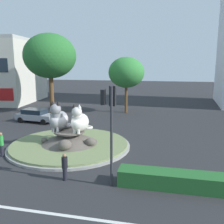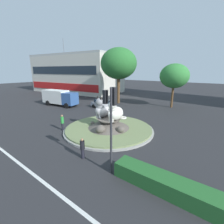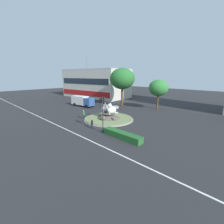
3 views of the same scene
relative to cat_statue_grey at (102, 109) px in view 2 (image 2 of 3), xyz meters
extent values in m
plane|color=#28282B|center=(0.90, -0.03, -2.22)|extent=(160.00, 160.00, 0.00)
cube|color=silver|center=(0.90, -8.89, -2.22)|extent=(112.00, 0.20, 0.01)
cylinder|color=gray|center=(0.90, -0.03, -2.13)|extent=(9.68, 9.68, 0.18)
cylinder|color=#707F51|center=(0.90, -0.03, -1.97)|extent=(9.29, 9.29, 0.15)
cone|color=#564F47|center=(0.90, -0.03, -1.39)|extent=(4.45, 4.45, 1.00)
cylinder|color=#564F47|center=(0.90, -0.03, -0.95)|extent=(2.45, 2.45, 0.12)
ellipsoid|color=#564F47|center=(2.77, -0.50, -1.56)|extent=(0.82, 0.70, 0.66)
ellipsoid|color=#564F47|center=(0.62, 1.68, -1.64)|extent=(0.63, 0.60, 0.50)
ellipsoid|color=#564F47|center=(-1.04, -0.56, -1.68)|extent=(0.53, 0.40, 0.43)
ellipsoid|color=#564F47|center=(1.23, -1.77, -1.50)|extent=(0.99, 1.03, 0.79)
ellipsoid|color=gray|center=(-0.01, 0.11, -0.13)|extent=(1.38, 2.13, 1.54)
cylinder|color=gray|center=(0.00, -0.31, 0.05)|extent=(1.01, 1.01, 0.96)
sphere|color=gray|center=(0.00, -0.46, 0.89)|extent=(0.85, 0.85, 0.85)
torus|color=gray|center=(0.32, 0.98, -0.74)|extent=(0.93, 0.93, 0.19)
cone|color=black|center=(0.23, -0.46, 1.38)|extent=(0.35, 0.35, 0.35)
cone|color=black|center=(-0.23, -0.47, 1.38)|extent=(0.35, 0.35, 0.35)
cylinder|color=gray|center=(0.18, -0.65, -0.70)|extent=(0.27, 0.27, 0.38)
cylinder|color=gray|center=(-0.17, -0.66, -0.70)|extent=(0.27, 0.27, 0.38)
ellipsoid|color=silver|center=(1.81, 0.00, -0.18)|extent=(1.40, 2.05, 1.43)
cylinder|color=silver|center=(1.78, -0.39, -0.02)|extent=(1.00, 1.00, 0.89)
sphere|color=silver|center=(1.77, -0.54, 0.76)|extent=(0.79, 0.79, 0.79)
torus|color=silver|center=(2.19, 0.77, -0.75)|extent=(1.05, 1.05, 0.18)
cone|color=silver|center=(1.98, -0.55, 1.22)|extent=(0.35, 0.35, 0.32)
cone|color=black|center=(1.55, -0.52, 1.22)|extent=(0.35, 0.35, 0.32)
cylinder|color=silver|center=(1.92, -0.73, -0.71)|extent=(0.25, 0.25, 0.36)
cylinder|color=silver|center=(1.59, -0.70, -0.71)|extent=(0.25, 0.25, 0.36)
cylinder|color=#2D2D33|center=(5.64, -5.75, 0.51)|extent=(0.14, 0.14, 5.46)
cube|color=black|center=(5.66, -5.53, 2.71)|extent=(0.34, 0.27, 1.05)
sphere|color=#360606|center=(5.66, -5.45, 3.03)|extent=(0.18, 0.18, 0.18)
sphere|color=orange|center=(5.66, -5.45, 2.71)|extent=(0.18, 0.18, 0.18)
sphere|color=black|center=(5.66, -5.45, 2.40)|extent=(0.18, 0.18, 0.18)
cube|color=black|center=(5.19, -5.71, 2.66)|extent=(0.22, 0.30, 0.80)
cube|color=beige|center=(-27.08, 19.93, 2.90)|extent=(27.08, 15.94, 10.24)
cube|color=#B21919|center=(-26.30, 13.43, -0.17)|extent=(24.53, 3.06, 1.84)
cube|color=#19232D|center=(-26.31, 13.45, 4.13)|extent=(23.50, 2.90, 2.05)
cube|color=#B2B2AD|center=(-27.08, 19.93, 8.27)|extent=(27.08, 15.94, 0.50)
cylinder|color=#4C4C51|center=(-32.15, 19.36, 11.03)|extent=(0.10, 0.10, 5.02)
cube|color=#235B28|center=(9.07, -5.27, -1.77)|extent=(6.20, 1.20, 0.90)
cylinder|color=brown|center=(-6.71, 12.62, 0.20)|extent=(0.59, 0.59, 4.85)
ellipsoid|color=#286B2D|center=(-6.71, 12.62, 5.35)|extent=(6.80, 6.80, 5.78)
cylinder|color=brown|center=(2.94, 15.21, -0.46)|extent=(0.37, 0.37, 3.52)
ellipsoid|color=#337F38|center=(2.94, 15.21, 3.22)|extent=(4.79, 4.79, 4.07)
cylinder|color=black|center=(2.89, -5.65, -1.85)|extent=(0.26, 0.26, 0.74)
cylinder|color=black|center=(2.89, -5.65, -1.16)|extent=(0.34, 0.34, 0.64)
sphere|color=#936B4C|center=(2.89, -5.65, -0.73)|extent=(0.21, 0.21, 0.21)
cylinder|color=black|center=(-3.04, -3.14, -1.81)|extent=(0.24, 0.24, 0.83)
cylinder|color=#288C38|center=(-3.04, -3.14, -1.04)|extent=(0.32, 0.32, 0.72)
sphere|color=#936B4C|center=(-3.04, -3.14, -0.56)|extent=(0.24, 0.24, 0.24)
cube|color=#99999E|center=(-6.11, 7.32, -1.58)|extent=(4.77, 2.34, 0.64)
cube|color=#19232D|center=(-6.34, 7.35, -1.00)|extent=(2.74, 1.90, 0.54)
cylinder|color=black|center=(-4.50, 8.07, -1.90)|extent=(0.66, 0.29, 0.64)
cylinder|color=black|center=(-4.71, 6.24, -1.90)|extent=(0.66, 0.29, 0.64)
cylinder|color=black|center=(-7.52, 8.41, -1.90)|extent=(0.66, 0.29, 0.64)
cylinder|color=black|center=(-7.72, 6.57, -1.90)|extent=(0.66, 0.29, 0.64)
cube|color=#335693|center=(-11.48, 4.59, -0.72)|extent=(2.43, 2.41, 2.10)
cube|color=silver|center=(-15.00, 4.06, -0.60)|extent=(5.24, 2.84, 2.35)
cylinder|color=black|center=(-11.57, 5.65, -1.77)|extent=(0.93, 0.43, 0.90)
cylinder|color=black|center=(-11.25, 3.55, -1.77)|extent=(0.93, 0.43, 0.90)
cylinder|color=black|center=(-16.21, 4.94, -1.77)|extent=(0.93, 0.43, 0.90)
cylinder|color=black|center=(-15.89, 2.85, -1.77)|extent=(0.93, 0.43, 0.90)
camera|label=1|loc=(8.45, -18.19, 4.36)|focal=40.30mm
camera|label=2|loc=(10.98, -12.67, 4.17)|focal=25.14mm
camera|label=3|loc=(22.41, -20.67, 6.30)|focal=25.20mm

